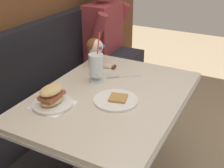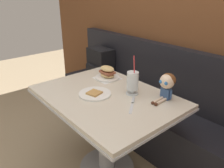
{
  "view_description": "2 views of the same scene",
  "coord_description": "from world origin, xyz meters",
  "px_view_note": "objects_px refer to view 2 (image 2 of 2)",
  "views": [
    {
      "loc": [
        -1.32,
        -0.52,
        1.55
      ],
      "look_at": [
        0.03,
        0.18,
        0.79
      ],
      "focal_mm": 46.8,
      "sensor_mm": 36.0,
      "label": 1
    },
    {
      "loc": [
        1.24,
        -0.81,
        1.52
      ],
      "look_at": [
        0.04,
        0.21,
        0.84
      ],
      "focal_mm": 36.5,
      "sensor_mm": 36.0,
      "label": 2
    }
  ],
  "objects_px": {
    "backpack": "(100,63)",
    "butter_knife": "(133,102)",
    "milkshake_glass": "(133,82)",
    "seated_doll": "(167,83)",
    "toast_plate": "(95,94)",
    "sandwich_plate": "(107,74)"
  },
  "relations": [
    {
      "from": "butter_knife",
      "to": "seated_doll",
      "type": "xyz_separation_m",
      "value": [
        0.11,
        0.23,
        0.12
      ]
    },
    {
      "from": "milkshake_glass",
      "to": "backpack",
      "type": "bearing_deg",
      "value": 156.09
    },
    {
      "from": "milkshake_glass",
      "to": "seated_doll",
      "type": "height_order",
      "value": "milkshake_glass"
    },
    {
      "from": "milkshake_glass",
      "to": "butter_knife",
      "type": "relative_size",
      "value": 1.61
    },
    {
      "from": "seated_doll",
      "to": "backpack",
      "type": "xyz_separation_m",
      "value": [
        -1.2,
        0.31,
        -0.21
      ]
    },
    {
      "from": "sandwich_plate",
      "to": "backpack",
      "type": "bearing_deg",
      "value": 147.99
    },
    {
      "from": "milkshake_glass",
      "to": "butter_knife",
      "type": "xyz_separation_m",
      "value": [
        0.11,
        -0.1,
        -0.09
      ]
    },
    {
      "from": "backpack",
      "to": "milkshake_glass",
      "type": "bearing_deg",
      "value": -23.91
    },
    {
      "from": "backpack",
      "to": "sandwich_plate",
      "type": "bearing_deg",
      "value": -32.01
    },
    {
      "from": "butter_knife",
      "to": "backpack",
      "type": "distance_m",
      "value": 1.22
    },
    {
      "from": "toast_plate",
      "to": "sandwich_plate",
      "type": "distance_m",
      "value": 0.35
    },
    {
      "from": "backpack",
      "to": "butter_knife",
      "type": "bearing_deg",
      "value": -26.22
    },
    {
      "from": "sandwich_plate",
      "to": "butter_knife",
      "type": "distance_m",
      "value": 0.51
    },
    {
      "from": "toast_plate",
      "to": "seated_doll",
      "type": "distance_m",
      "value": 0.55
    },
    {
      "from": "sandwich_plate",
      "to": "backpack",
      "type": "distance_m",
      "value": 0.73
    },
    {
      "from": "toast_plate",
      "to": "sandwich_plate",
      "type": "bearing_deg",
      "value": 124.87
    },
    {
      "from": "toast_plate",
      "to": "milkshake_glass",
      "type": "height_order",
      "value": "milkshake_glass"
    },
    {
      "from": "milkshake_glass",
      "to": "backpack",
      "type": "xyz_separation_m",
      "value": [
        -0.99,
        0.44,
        -0.18
      ]
    },
    {
      "from": "butter_knife",
      "to": "backpack",
      "type": "bearing_deg",
      "value": 153.78
    },
    {
      "from": "sandwich_plate",
      "to": "seated_doll",
      "type": "distance_m",
      "value": 0.6
    },
    {
      "from": "toast_plate",
      "to": "backpack",
      "type": "distance_m",
      "value": 1.05
    },
    {
      "from": "milkshake_glass",
      "to": "seated_doll",
      "type": "bearing_deg",
      "value": 31.06
    }
  ]
}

